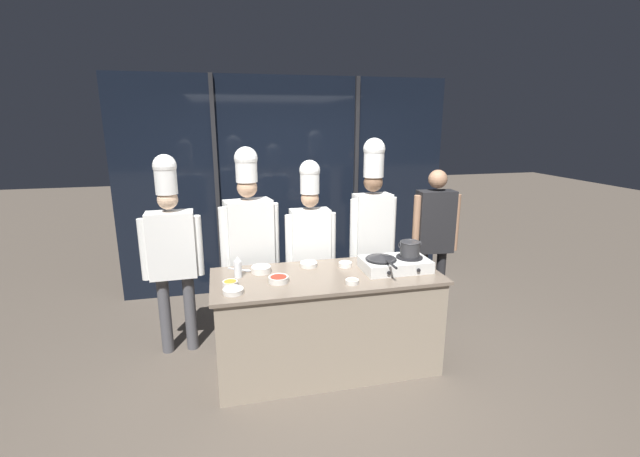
% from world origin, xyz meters
% --- Properties ---
extents(ground_plane, '(24.00, 24.00, 0.00)m').
position_xyz_m(ground_plane, '(0.00, 0.00, 0.00)').
color(ground_plane, brown).
extents(window_wall_back, '(4.17, 0.09, 2.70)m').
position_xyz_m(window_wall_back, '(0.00, 1.99, 1.35)').
color(window_wall_back, black).
rests_on(window_wall_back, ground_plane).
extents(demo_counter, '(1.97, 0.82, 0.88)m').
position_xyz_m(demo_counter, '(0.00, 0.00, 0.44)').
color(demo_counter, gray).
rests_on(demo_counter, ground_plane).
extents(portable_stove, '(0.59, 0.38, 0.11)m').
position_xyz_m(portable_stove, '(0.62, -0.02, 0.94)').
color(portable_stove, silver).
rests_on(portable_stove, demo_counter).
extents(frying_pan, '(0.28, 0.48, 0.04)m').
position_xyz_m(frying_pan, '(0.49, -0.02, 1.01)').
color(frying_pan, '#232326').
rests_on(frying_pan, portable_stove).
extents(stock_pot, '(0.20, 0.18, 0.14)m').
position_xyz_m(stock_pot, '(0.76, -0.02, 1.07)').
color(stock_pot, '#333335').
rests_on(stock_pot, portable_stove).
extents(squeeze_bottle_clear, '(0.06, 0.06, 0.18)m').
position_xyz_m(squeeze_bottle_clear, '(-0.75, 0.12, 0.97)').
color(squeeze_bottle_clear, white).
rests_on(squeeze_bottle_clear, demo_counter).
extents(prep_bowl_rice, '(0.12, 0.12, 0.04)m').
position_xyz_m(prep_bowl_rice, '(0.22, 0.17, 0.91)').
color(prep_bowl_rice, silver).
rests_on(prep_bowl_rice, demo_counter).
extents(prep_bowl_ginger, '(0.11, 0.11, 0.04)m').
position_xyz_m(prep_bowl_ginger, '(0.15, -0.25, 0.90)').
color(prep_bowl_ginger, silver).
rests_on(prep_bowl_ginger, demo_counter).
extents(prep_bowl_bean_sprouts, '(0.17, 0.17, 0.06)m').
position_xyz_m(prep_bowl_bean_sprouts, '(-0.55, 0.19, 0.92)').
color(prep_bowl_bean_sprouts, silver).
rests_on(prep_bowl_bean_sprouts, demo_counter).
extents(prep_bowl_garlic, '(0.16, 0.16, 0.04)m').
position_xyz_m(prep_bowl_garlic, '(-0.11, 0.25, 0.91)').
color(prep_bowl_garlic, silver).
rests_on(prep_bowl_garlic, demo_counter).
extents(prep_bowl_chili_flakes, '(0.17, 0.17, 0.05)m').
position_xyz_m(prep_bowl_chili_flakes, '(-0.43, -0.08, 0.91)').
color(prep_bowl_chili_flakes, silver).
rests_on(prep_bowl_chili_flakes, demo_counter).
extents(prep_bowl_carrots, '(0.12, 0.12, 0.04)m').
position_xyz_m(prep_bowl_carrots, '(-0.82, -0.07, 0.91)').
color(prep_bowl_carrots, silver).
rests_on(prep_bowl_carrots, demo_counter).
extents(prep_bowl_noodles, '(0.16, 0.16, 0.04)m').
position_xyz_m(prep_bowl_noodles, '(-0.80, -0.23, 0.91)').
color(prep_bowl_noodles, silver).
rests_on(prep_bowl_noodles, demo_counter).
extents(serving_spoon_slotted, '(0.21, 0.15, 0.02)m').
position_xyz_m(serving_spoon_slotted, '(-0.69, 0.26, 0.89)').
color(serving_spoon_slotted, '#B2B5BA').
rests_on(serving_spoon_slotted, demo_counter).
extents(chef_head, '(0.55, 0.23, 1.89)m').
position_xyz_m(chef_head, '(-1.32, 0.60, 1.09)').
color(chef_head, '#4C4C51').
rests_on(chef_head, ground_plane).
extents(chef_sous, '(0.57, 0.31, 1.94)m').
position_xyz_m(chef_sous, '(-0.61, 0.65, 1.13)').
color(chef_sous, '#4C4C51').
rests_on(chef_sous, ground_plane).
extents(chef_line, '(0.51, 0.20, 1.81)m').
position_xyz_m(chef_line, '(-0.01, 0.62, 1.06)').
color(chef_line, '#4C4C51').
rests_on(chef_line, ground_plane).
extents(chef_pastry, '(0.50, 0.22, 2.01)m').
position_xyz_m(chef_pastry, '(0.65, 0.65, 1.19)').
color(chef_pastry, '#232326').
rests_on(chef_pastry, ground_plane).
extents(person_guest, '(0.51, 0.23, 1.69)m').
position_xyz_m(person_guest, '(1.33, 0.61, 1.03)').
color(person_guest, '#232326').
rests_on(person_guest, ground_plane).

